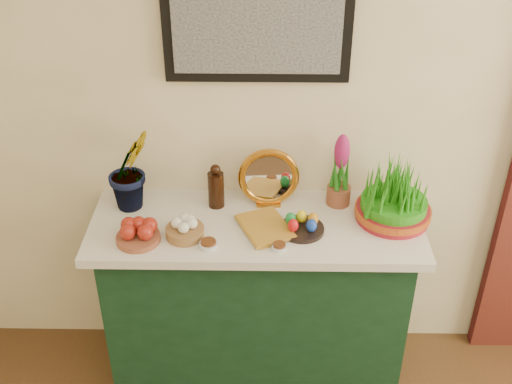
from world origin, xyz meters
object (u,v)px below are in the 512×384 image
at_px(hyacinth_green, 129,157).
at_px(book, 245,232).
at_px(mirror, 269,178).
at_px(sideboard, 256,303).
at_px(wheatgrass_sabzeh, 395,196).

xyz_separation_m(hyacinth_green, book, (0.49, -0.21, -0.22)).
bearing_deg(book, mirror, 44.01).
distance_m(sideboard, hyacinth_green, 0.89).
height_order(sideboard, mirror, mirror).
bearing_deg(mirror, wheatgrass_sabzeh, -11.97).
bearing_deg(book, sideboard, 41.08).
distance_m(hyacinth_green, wheatgrass_sabzeh, 1.12).
bearing_deg(hyacinth_green, sideboard, -52.93).
distance_m(sideboard, mirror, 0.61).
relative_size(mirror, wheatgrass_sabzeh, 0.83).
distance_m(hyacinth_green, book, 0.58).
relative_size(hyacinth_green, mirror, 1.80).
bearing_deg(sideboard, wheatgrass_sabzeh, 3.03).
bearing_deg(wheatgrass_sabzeh, hyacinth_green, 175.63).
distance_m(book, wheatgrass_sabzeh, 0.64).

